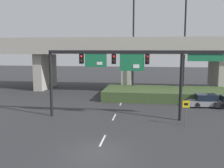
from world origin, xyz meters
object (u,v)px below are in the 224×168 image
object	(u,v)px
speed_limit_sign	(186,109)
signal_gantry	(126,63)
parked_sedan_near_right	(207,101)
highway_light_pole_far	(133,35)
highway_light_pole_near	(185,43)

from	to	relation	value
speed_limit_sign	signal_gantry	bearing A→B (deg)	162.25
speed_limit_sign	parked_sedan_near_right	world-z (taller)	speed_limit_sign
signal_gantry	highway_light_pole_far	world-z (taller)	highway_light_pole_far
signal_gantry	parked_sedan_near_right	world-z (taller)	signal_gantry
signal_gantry	highway_light_pole_near	xyz separation A→B (m)	(7.01, 13.58, 2.18)
signal_gantry	parked_sedan_near_right	distance (m)	11.72
highway_light_pole_far	parked_sedan_near_right	size ratio (longest dim) A/B	3.64
signal_gantry	highway_light_pole_near	size ratio (longest dim) A/B	1.15
parked_sedan_near_right	signal_gantry	bearing A→B (deg)	-148.67
highway_light_pole_near	highway_light_pole_far	world-z (taller)	highway_light_pole_far
signal_gantry	speed_limit_sign	xyz separation A→B (m)	(5.30, -1.70, -3.77)
signal_gantry	highway_light_pole_far	size ratio (longest dim) A/B	1.00
speed_limit_sign	highway_light_pole_far	distance (m)	17.59
signal_gantry	speed_limit_sign	world-z (taller)	signal_gantry
highway_light_pole_far	signal_gantry	bearing A→B (deg)	-89.54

